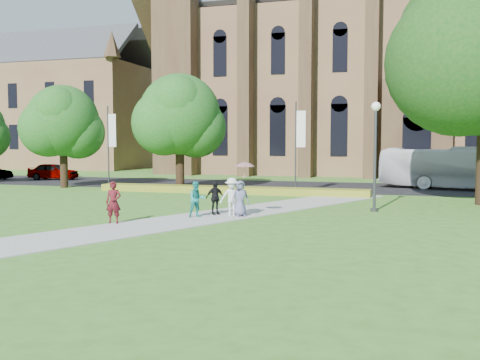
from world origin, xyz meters
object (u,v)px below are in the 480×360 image
(car_0, at_px, (53,171))
(pedestrian_0, at_px, (114,202))
(tour_coach, at_px, (459,168))
(streetlamp, at_px, (375,143))

(car_0, distance_m, pedestrian_0, 28.39)
(tour_coach, bearing_deg, pedestrian_0, 159.27)
(streetlamp, xyz_separation_m, car_0, (-28.40, 14.35, -2.53))
(tour_coach, bearing_deg, streetlamp, 174.55)
(streetlamp, relative_size, pedestrian_0, 3.08)
(streetlamp, xyz_separation_m, pedestrian_0, (-9.93, -7.20, -2.40))
(car_0, relative_size, pedestrian_0, 2.56)
(pedestrian_0, bearing_deg, car_0, 117.27)
(car_0, xyz_separation_m, pedestrian_0, (18.47, -21.55, 0.13))
(streetlamp, height_order, pedestrian_0, streetlamp)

